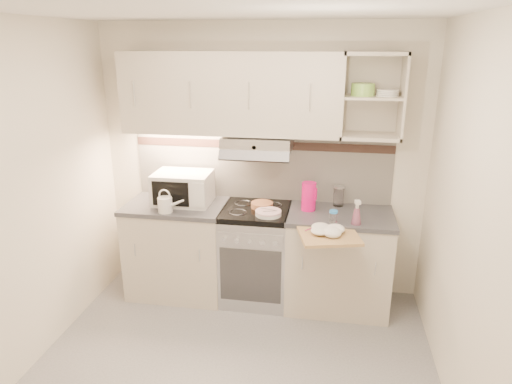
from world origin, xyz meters
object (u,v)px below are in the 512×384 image
at_px(plate_stack, 268,213).
at_px(pink_pitcher, 309,196).
at_px(cutting_board, 329,235).
at_px(spray_bottle, 357,214).
at_px(electric_range, 256,254).
at_px(watering_can, 166,204).
at_px(microwave, 183,188).
at_px(glass_jar, 339,196).

distance_m(plate_stack, pink_pitcher, 0.40).
height_order(pink_pitcher, cutting_board, pink_pitcher).
relative_size(plate_stack, spray_bottle, 1.01).
distance_m(electric_range, watering_can, 0.95).
height_order(microwave, cutting_board, microwave).
height_order(microwave, spray_bottle, microwave).
distance_m(watering_can, pink_pitcher, 1.26).
bearing_deg(microwave, glass_jar, 5.73).
bearing_deg(cutting_board, plate_stack, 137.36).
height_order(electric_range, plate_stack, plate_stack).
bearing_deg(spray_bottle, microwave, 159.81).
bearing_deg(microwave, plate_stack, -13.53).
xyz_separation_m(microwave, spray_bottle, (1.56, -0.26, -0.06)).
xyz_separation_m(electric_range, glass_jar, (0.73, 0.20, 0.54)).
bearing_deg(spray_bottle, watering_can, 169.37).
height_order(watering_can, spray_bottle, spray_bottle).
distance_m(glass_jar, spray_bottle, 0.44).
xyz_separation_m(microwave, watering_can, (-0.07, -0.26, -0.07)).
bearing_deg(electric_range, pink_pitcher, 5.52).
relative_size(glass_jar, cutting_board, 0.42).
bearing_deg(spray_bottle, cutting_board, -146.28).
height_order(pink_pitcher, glass_jar, pink_pitcher).
xyz_separation_m(microwave, glass_jar, (1.42, 0.16, -0.05)).
distance_m(microwave, glass_jar, 1.43).
relative_size(electric_range, glass_jar, 4.79).
bearing_deg(electric_range, cutting_board, -33.34).
height_order(watering_can, glass_jar, watering_can).
xyz_separation_m(electric_range, spray_bottle, (0.87, -0.22, 0.54)).
bearing_deg(watering_can, pink_pitcher, 16.65).
relative_size(pink_pitcher, spray_bottle, 1.14).
xyz_separation_m(electric_range, plate_stack, (0.13, -0.15, 0.47)).
xyz_separation_m(electric_range, pink_pitcher, (0.47, 0.05, 0.58)).
bearing_deg(cutting_board, watering_can, 157.54).
height_order(plate_stack, glass_jar, glass_jar).
relative_size(watering_can, glass_jar, 1.31).
bearing_deg(plate_stack, pink_pitcher, 29.87).
distance_m(pink_pitcher, spray_bottle, 0.49).
height_order(pink_pitcher, spray_bottle, pink_pitcher).
xyz_separation_m(pink_pitcher, cutting_board, (0.19, -0.48, -0.15)).
height_order(microwave, glass_jar, microwave).
xyz_separation_m(electric_range, cutting_board, (0.66, -0.43, 0.42)).
height_order(plate_stack, cutting_board, plate_stack).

